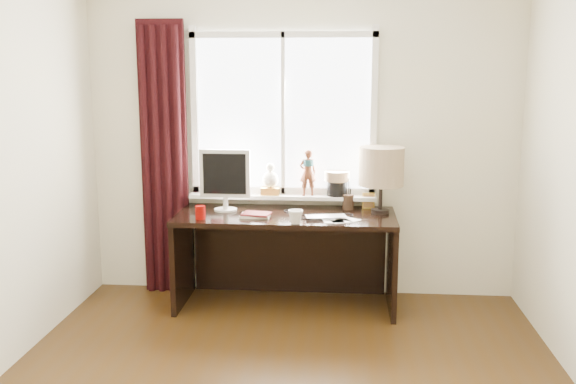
# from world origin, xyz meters

# --- Properties ---
(wall_back) EXTENTS (3.50, 0.00, 2.60)m
(wall_back) POSITION_xyz_m (0.00, 2.00, 1.30)
(wall_back) COLOR beige
(wall_back) RESTS_ON ground
(wall_front) EXTENTS (3.50, 0.00, 2.60)m
(wall_front) POSITION_xyz_m (0.00, -2.00, 1.30)
(wall_front) COLOR beige
(wall_front) RESTS_ON ground
(laptop) EXTENTS (0.34, 0.26, 0.02)m
(laptop) POSITION_xyz_m (0.22, 1.50, 0.76)
(laptop) COLOR silver
(laptop) RESTS_ON desk
(mug) EXTENTS (0.15, 0.14, 0.11)m
(mug) POSITION_xyz_m (-0.00, 1.33, 0.80)
(mug) COLOR white
(mug) RESTS_ON desk
(red_cup) EXTENTS (0.08, 0.08, 0.10)m
(red_cup) POSITION_xyz_m (-0.73, 1.41, 0.80)
(red_cup) COLOR #6F0400
(red_cup) RESTS_ON desk
(window) EXTENTS (1.52, 0.20, 1.40)m
(window) POSITION_xyz_m (-0.14, 1.95, 1.31)
(window) COLOR white
(window) RESTS_ON ground
(curtain) EXTENTS (0.38, 0.09, 2.25)m
(curtain) POSITION_xyz_m (-1.13, 1.91, 1.12)
(curtain) COLOR black
(curtain) RESTS_ON floor
(desk) EXTENTS (1.70, 0.70, 0.75)m
(desk) POSITION_xyz_m (-0.10, 1.73, 0.51)
(desk) COLOR black
(desk) RESTS_ON floor
(monitor) EXTENTS (0.40, 0.18, 0.49)m
(monitor) POSITION_xyz_m (-0.59, 1.71, 1.03)
(monitor) COLOR beige
(monitor) RESTS_ON desk
(notebook_stack) EXTENTS (0.24, 0.18, 0.03)m
(notebook_stack) POSITION_xyz_m (-0.32, 1.52, 0.77)
(notebook_stack) COLOR beige
(notebook_stack) RESTS_ON desk
(brush_holder) EXTENTS (0.09, 0.09, 0.25)m
(brush_holder) POSITION_xyz_m (0.38, 1.84, 0.81)
(brush_holder) COLOR black
(brush_holder) RESTS_ON desk
(icon_frame) EXTENTS (0.10, 0.03, 0.13)m
(icon_frame) POSITION_xyz_m (0.55, 1.88, 0.81)
(icon_frame) COLOR gold
(icon_frame) RESTS_ON desk
(table_lamp) EXTENTS (0.35, 0.35, 0.52)m
(table_lamp) POSITION_xyz_m (0.63, 1.74, 1.11)
(table_lamp) COLOR black
(table_lamp) RESTS_ON desk
(loose_papers) EXTENTS (0.29, 0.23, 0.00)m
(loose_papers) POSITION_xyz_m (0.33, 1.44, 0.75)
(loose_papers) COLOR white
(loose_papers) RESTS_ON desk
(desk_cables) EXTENTS (0.57, 0.34, 0.01)m
(desk_cables) POSITION_xyz_m (0.12, 1.61, 0.75)
(desk_cables) COLOR black
(desk_cables) RESTS_ON desk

